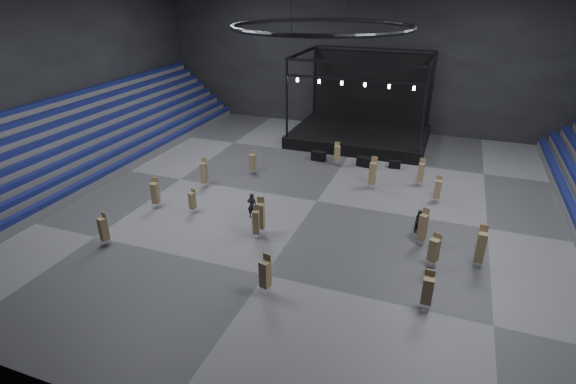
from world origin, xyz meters
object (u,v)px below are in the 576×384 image
(flight_case_mid, at_px, (364,162))
(chair_stack_14, at_px, (373,173))
(chair_stack_4, at_px, (256,222))
(chair_stack_12, at_px, (428,290))
(chair_stack_3, at_px, (192,200))
(chair_stack_2, at_px, (253,161))
(chair_stack_5, at_px, (421,172))
(chair_stack_11, at_px, (204,172))
(crew_member, at_px, (420,221))
(chair_stack_1, at_px, (434,249))
(chair_stack_15, at_px, (260,215))
(chair_stack_6, at_px, (265,273))
(chair_stack_9, at_px, (481,246))
(chair_stack_7, at_px, (438,189))
(flight_case_left, at_px, (319,156))
(flight_case_right, at_px, (395,164))
(chair_stack_10, at_px, (103,228))
(man_center, at_px, (252,206))
(chair_stack_0, at_px, (423,227))
(stage, at_px, (361,127))
(chair_stack_8, at_px, (337,153))
(chair_stack_13, at_px, (155,192))

(flight_case_mid, bearing_deg, chair_stack_14, -71.09)
(chair_stack_4, height_order, chair_stack_12, chair_stack_4)
(chair_stack_3, bearing_deg, chair_stack_2, 101.06)
(chair_stack_5, height_order, chair_stack_12, chair_stack_5)
(chair_stack_11, xyz_separation_m, crew_member, (17.64, -1.45, -0.51))
(chair_stack_1, distance_m, chair_stack_15, 11.33)
(chair_stack_1, bearing_deg, chair_stack_3, -159.58)
(chair_stack_2, bearing_deg, chair_stack_6, -43.72)
(chair_stack_9, distance_m, chair_stack_14, 12.25)
(chair_stack_11, bearing_deg, chair_stack_7, 5.78)
(flight_case_left, distance_m, chair_stack_5, 10.16)
(chair_stack_1, relative_size, chair_stack_3, 1.17)
(flight_case_mid, xyz_separation_m, chair_stack_2, (-9.05, -5.16, 0.70))
(flight_case_right, relative_size, chair_stack_2, 0.50)
(chair_stack_5, xyz_separation_m, chair_stack_10, (-18.39, -16.90, -0.02))
(chair_stack_1, relative_size, chair_stack_14, 0.81)
(flight_case_left, xyz_separation_m, chair_stack_12, (11.59, -19.00, 0.80))
(flight_case_mid, bearing_deg, chair_stack_1, -63.99)
(man_center, height_order, crew_member, man_center)
(chair_stack_3, height_order, chair_stack_11, chair_stack_11)
(chair_stack_1, relative_size, crew_member, 1.38)
(chair_stack_6, relative_size, chair_stack_7, 1.09)
(chair_stack_0, height_order, chair_stack_12, chair_stack_0)
(chair_stack_2, height_order, crew_member, chair_stack_2)
(stage, distance_m, chair_stack_8, 8.24)
(chair_stack_8, bearing_deg, man_center, -127.57)
(chair_stack_5, bearing_deg, man_center, -135.72)
(chair_stack_11, relative_size, man_center, 1.33)
(chair_stack_4, distance_m, chair_stack_15, 0.67)
(chair_stack_11, xyz_separation_m, chair_stack_12, (18.78, -9.74, -0.06))
(flight_case_left, relative_size, flight_case_mid, 1.02)
(chair_stack_14, height_order, crew_member, chair_stack_14)
(chair_stack_8, height_order, crew_member, chair_stack_8)
(chair_stack_13, bearing_deg, crew_member, -1.62)
(chair_stack_4, bearing_deg, man_center, 106.05)
(chair_stack_6, xyz_separation_m, chair_stack_15, (-2.84, 5.89, 0.12))
(flight_case_left, xyz_separation_m, chair_stack_10, (-8.63, -19.64, 0.77))
(chair_stack_0, height_order, man_center, chair_stack_0)
(chair_stack_3, relative_size, chair_stack_5, 0.80)
(flight_case_left, height_order, flight_case_mid, flight_case_left)
(chair_stack_0, height_order, chair_stack_10, chair_stack_0)
(chair_stack_15, bearing_deg, flight_case_right, 56.19)
(chair_stack_13, relative_size, crew_member, 1.51)
(flight_case_mid, relative_size, chair_stack_7, 0.60)
(stage, height_order, chair_stack_12, stage)
(chair_stack_7, xyz_separation_m, chair_stack_15, (-10.96, -9.18, 0.21))
(chair_stack_1, relative_size, chair_stack_2, 1.05)
(chair_stack_14, bearing_deg, chair_stack_0, -52.59)
(flight_case_right, xyz_separation_m, chair_stack_13, (-15.88, -14.50, 0.92))
(stage, distance_m, chair_stack_15, 22.44)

